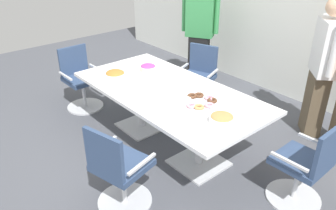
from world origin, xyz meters
name	(u,v)px	position (x,y,z in m)	size (l,w,h in m)	color
ground_plane	(168,144)	(0.00, 0.00, -0.01)	(10.00, 10.00, 0.01)	#4C4F56
back_wall	(291,6)	(0.00, 2.40, 1.40)	(8.00, 0.10, 2.80)	silver
conference_table	(168,99)	(0.00, 0.00, 0.63)	(2.40, 1.20, 0.75)	white
office_chair_0	(198,80)	(-0.53, 1.05, 0.41)	(0.69, 0.69, 0.91)	silver
office_chair_1	(81,82)	(-1.62, -0.33, 0.41)	(0.55, 0.55, 0.91)	silver
office_chair_2	(119,172)	(0.52, -1.05, 0.41)	(0.65, 0.65, 0.91)	silver
office_chair_3	(305,169)	(1.62, 0.33, 0.41)	(0.55, 0.55, 0.91)	silver
person_standing_0	(200,31)	(-1.07, 1.59, 0.95)	(0.57, 0.41, 1.80)	black
person_standing_1	(322,67)	(1.00, 1.63, 0.92)	(0.47, 0.50, 1.76)	brown
snack_bowl_candy_mix	(148,67)	(-0.64, 0.19, 0.79)	(0.22, 0.22, 0.09)	beige
snack_bowl_pretzels	(115,75)	(-0.66, -0.30, 0.81)	(0.26, 0.26, 0.12)	white
snack_bowl_cookies	(222,118)	(0.90, -0.08, 0.79)	(0.25, 0.25, 0.09)	white
donut_platter	(200,101)	(0.48, 0.04, 0.77)	(0.39, 0.39, 0.04)	white
plate_stack	(179,85)	(0.00, 0.16, 0.77)	(0.22, 0.22, 0.04)	white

